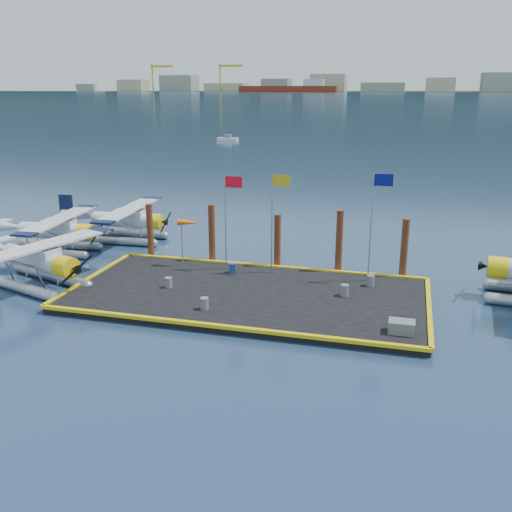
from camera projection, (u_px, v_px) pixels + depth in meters
The scene contains 22 objects.
ground at pixel (247, 299), 32.73m from camera, with size 4000.00×4000.00×0.00m, color navy.
dock at pixel (247, 295), 32.67m from camera, with size 20.00×10.00×0.40m, color black.
dock_bumpers at pixel (247, 291), 32.59m from camera, with size 20.25×10.25×0.18m, color #E2BB0D, non-canonical shape.
far_backdrop at pixel (502, 85), 1576.81m from camera, with size 3050.00×2050.00×810.00m.
seaplane_a at pixel (38, 263), 34.06m from camera, with size 9.50×10.15×3.63m.
seaplane_b at pixel (55, 233), 41.14m from camera, with size 8.84×9.75×3.46m.
seaplane_c at pixel (125, 222), 44.27m from camera, with size 8.92×9.83×3.50m.
drum_0 at pixel (169, 282), 33.27m from camera, with size 0.43×0.43×0.61m, color slate.
drum_2 at pixel (345, 290), 31.95m from camera, with size 0.47×0.47×0.66m, color slate.
drum_3 at pixel (204, 303), 30.05m from camera, with size 0.45×0.45×0.64m, color slate.
drum_4 at pixel (370, 281), 33.50m from camera, with size 0.47×0.47×0.66m, color slate.
drum_5 at pixel (232, 268), 35.91m from camera, with size 0.42×0.42×0.59m, color navy.
crate at pixel (401, 327), 27.18m from camera, with size 1.23×0.82×0.62m, color slate.
flagpole_red at pixel (228, 208), 35.54m from camera, with size 1.14×0.08×6.00m.
flagpole_yellow at pixel (275, 209), 34.77m from camera, with size 1.14×0.08×6.20m.
flagpole_blue at pixel (375, 212), 33.23m from camera, with size 1.14×0.08×6.50m.
windsock at pixel (188, 224), 36.56m from camera, with size 1.40×0.44×3.12m.
piling_0 at pixel (150, 233), 39.25m from camera, with size 0.44×0.44×4.00m, color #4C2815.
piling_1 at pixel (212, 236), 38.11m from camera, with size 0.44×0.44×4.20m, color #4C2815.
piling_2 at pixel (277, 243), 37.05m from camera, with size 0.44×0.44×3.80m, color #4C2815.
piling_3 at pixel (339, 244), 35.99m from camera, with size 0.44×0.44×4.30m, color #4C2815.
piling_4 at pixel (404, 250), 35.04m from camera, with size 0.44×0.44×4.00m, color #4C2815.
Camera 1 is at (8.41, -29.45, 11.82)m, focal length 40.00 mm.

